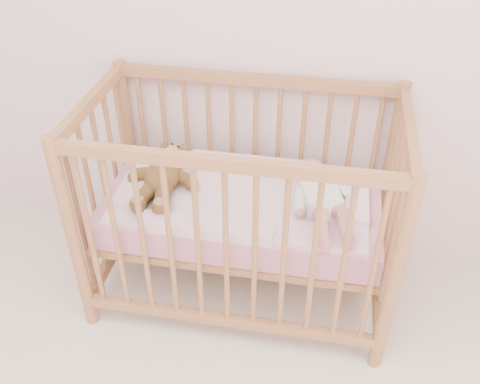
# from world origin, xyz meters

# --- Properties ---
(crib) EXTENTS (1.36, 0.76, 1.00)m
(crib) POSITION_xyz_m (0.25, 1.60, 0.50)
(crib) COLOR #AE7449
(crib) RESTS_ON floor
(mattress) EXTENTS (1.22, 0.62, 0.13)m
(mattress) POSITION_xyz_m (0.25, 1.60, 0.49)
(mattress) COLOR pink
(mattress) RESTS_ON crib
(blanket) EXTENTS (1.10, 0.58, 0.06)m
(blanket) POSITION_xyz_m (0.25, 1.60, 0.56)
(blanket) COLOR #E29CB6
(blanket) RESTS_ON mattress
(baby) EXTENTS (0.43, 0.62, 0.14)m
(baby) POSITION_xyz_m (0.59, 1.58, 0.64)
(baby) COLOR white
(baby) RESTS_ON blanket
(teddy_bear) EXTENTS (0.34, 0.48, 0.13)m
(teddy_bear) POSITION_xyz_m (-0.11, 1.58, 0.65)
(teddy_bear) COLOR brown
(teddy_bear) RESTS_ON blanket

